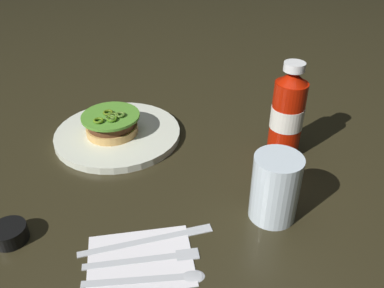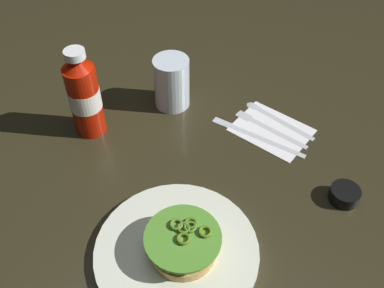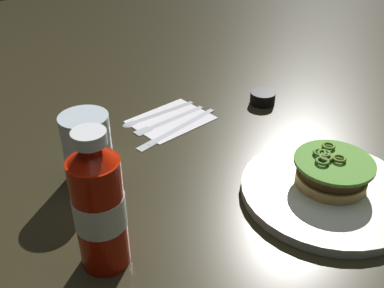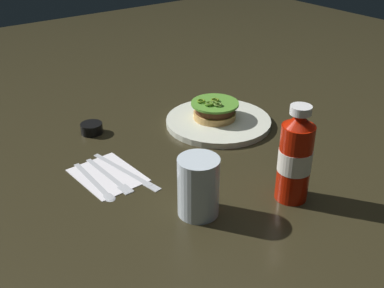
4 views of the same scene
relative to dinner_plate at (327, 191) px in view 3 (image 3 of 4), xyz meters
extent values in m
plane|color=#2B2616|center=(0.10, -0.09, -0.01)|extent=(3.00, 3.00, 0.00)
cylinder|color=silver|center=(0.00, 0.00, 0.00)|extent=(0.29, 0.29, 0.02)
cylinder|color=tan|center=(-0.01, 0.00, 0.02)|extent=(0.12, 0.12, 0.02)
cylinder|color=#512D19|center=(-0.01, 0.00, 0.03)|extent=(0.11, 0.11, 0.02)
cylinder|color=red|center=(-0.01, 0.00, 0.05)|extent=(0.10, 0.10, 0.01)
cylinder|color=#518F2C|center=(-0.01, 0.00, 0.05)|extent=(0.13, 0.13, 0.01)
torus|color=#417314|center=(-0.01, -0.03, 0.06)|extent=(0.02, 0.02, 0.01)
torus|color=#4C6F1E|center=(0.00, -0.02, 0.06)|extent=(0.02, 0.02, 0.01)
torus|color=#4F6713|center=(-0.02, 0.00, 0.06)|extent=(0.02, 0.02, 0.01)
torus|color=#527628|center=(0.01, -0.01, 0.06)|extent=(0.02, 0.02, 0.01)
torus|color=#4E7628|center=(-0.01, -0.02, 0.06)|extent=(0.02, 0.02, 0.01)
torus|color=#517614|center=(-0.03, -0.03, 0.06)|extent=(0.02, 0.02, 0.01)
cylinder|color=#B11705|center=(0.36, -0.10, 0.08)|extent=(0.07, 0.07, 0.17)
cone|color=#B11705|center=(0.36, -0.10, 0.17)|extent=(0.06, 0.06, 0.03)
cylinder|color=white|center=(0.36, -0.10, 0.19)|extent=(0.04, 0.04, 0.02)
cylinder|color=white|center=(0.36, -0.10, 0.08)|extent=(0.07, 0.07, 0.05)
cylinder|color=silver|center=(0.29, -0.29, 0.05)|extent=(0.08, 0.08, 0.12)
cylinder|color=black|center=(-0.16, -0.30, 0.01)|extent=(0.06, 0.06, 0.03)
cube|color=white|center=(0.06, -0.37, -0.01)|extent=(0.17, 0.14, 0.00)
cube|color=silver|center=(0.06, -0.40, 0.00)|extent=(0.18, 0.01, 0.00)
ellipsoid|color=silver|center=(0.13, -0.40, 0.00)|extent=(0.04, 0.03, 0.00)
cube|color=silver|center=(0.06, -0.37, 0.00)|extent=(0.18, 0.02, 0.00)
cube|color=silver|center=(0.13, -0.36, 0.00)|extent=(0.04, 0.02, 0.00)
cube|color=silver|center=(0.05, -0.33, 0.00)|extent=(0.20, 0.05, 0.00)
cube|color=silver|center=(0.14, -0.31, 0.00)|extent=(0.08, 0.03, 0.00)
camera|label=1|loc=(0.10, -0.79, 0.48)|focal=37.04mm
camera|label=2|loc=(-0.28, 0.27, 0.67)|focal=40.48mm
camera|label=3|loc=(0.53, 0.32, 0.46)|focal=41.39mm
camera|label=4|loc=(0.88, -0.74, 0.55)|focal=43.62mm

